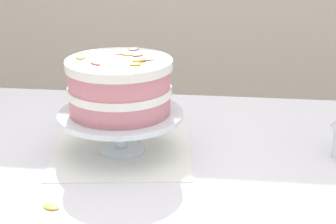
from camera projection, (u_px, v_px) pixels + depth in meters
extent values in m
cube|color=white|center=(201.00, 173.00, 1.19)|extent=(1.40, 1.00, 0.03)
cylinder|color=brown|center=(25.00, 209.00, 1.76)|extent=(0.06, 0.06, 0.71)
cube|color=white|center=(122.00, 151.00, 1.26)|extent=(0.36, 0.36, 0.00)
cylinder|color=silver|center=(122.00, 148.00, 1.26)|extent=(0.11, 0.11, 0.01)
cylinder|color=silver|center=(121.00, 132.00, 1.25)|extent=(0.03, 0.03, 0.07)
cylinder|color=silver|center=(121.00, 114.00, 1.23)|extent=(0.29, 0.29, 0.01)
cylinder|color=#CC7A84|center=(120.00, 103.00, 1.22)|extent=(0.23, 0.23, 0.04)
cylinder|color=white|center=(120.00, 91.00, 1.21)|extent=(0.24, 0.24, 0.02)
cylinder|color=#CC7A84|center=(119.00, 78.00, 1.20)|extent=(0.23, 0.23, 0.04)
cylinder|color=white|center=(119.00, 64.00, 1.19)|extent=(0.24, 0.24, 0.02)
ellipsoid|color=pink|center=(138.00, 54.00, 1.22)|extent=(0.04, 0.04, 0.01)
ellipsoid|color=#E56B51|center=(95.00, 63.00, 1.15)|extent=(0.04, 0.04, 0.00)
ellipsoid|color=orange|center=(139.00, 60.00, 1.17)|extent=(0.04, 0.03, 0.01)
ellipsoid|color=pink|center=(134.00, 49.00, 1.27)|extent=(0.03, 0.04, 0.01)
ellipsoid|color=pink|center=(148.00, 59.00, 1.19)|extent=(0.03, 0.03, 0.00)
ellipsoid|color=orange|center=(128.00, 54.00, 1.22)|extent=(0.04, 0.04, 0.00)
ellipsoid|color=pink|center=(120.00, 53.00, 1.23)|extent=(0.03, 0.04, 0.00)
ellipsoid|color=yellow|center=(135.00, 64.00, 1.14)|extent=(0.03, 0.03, 0.00)
ellipsoid|color=yellow|center=(80.00, 57.00, 1.20)|extent=(0.03, 0.03, 0.00)
ellipsoid|color=yellow|center=(51.00, 206.00, 1.02)|extent=(0.04, 0.03, 0.01)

